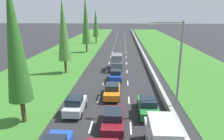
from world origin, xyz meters
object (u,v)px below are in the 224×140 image
(maroon_sedan_centre_lane, at_px, (113,119))
(grey_van_centre_lane, at_px, (117,62))
(poplar_tree_nearest, at_px, (14,40))
(street_light_mast, at_px, (176,62))
(orange_sedan_centre_lane, at_px, (112,90))
(green_sedan_right_lane, at_px, (148,106))
(silver_hatchback_left_lane, at_px, (75,105))
(poplar_tree_third, at_px, (86,20))
(poplar_tree_second, at_px, (63,30))
(blue_hatchback_centre_lane, at_px, (116,75))
(silver_van_right_lane, at_px, (162,140))
(poplar_tree_fourth, at_px, (96,23))

(maroon_sedan_centre_lane, distance_m, grey_van_centre_lane, 19.07)
(poplar_tree_nearest, bearing_deg, street_light_mast, 9.93)
(orange_sedan_centre_lane, bearing_deg, green_sedan_right_lane, -47.86)
(green_sedan_right_lane, bearing_deg, maroon_sedan_centre_lane, -139.86)
(green_sedan_right_lane, distance_m, street_light_mast, 5.07)
(silver_hatchback_left_lane, relative_size, poplar_tree_third, 0.28)
(grey_van_centre_lane, bearing_deg, green_sedan_right_lane, -77.82)
(poplar_tree_second, bearing_deg, grey_van_centre_lane, 16.08)
(poplar_tree_nearest, bearing_deg, orange_sedan_centre_lane, 38.97)
(grey_van_centre_lane, xyz_separation_m, silver_hatchback_left_lane, (-3.65, -16.48, -0.56))
(blue_hatchback_centre_lane, relative_size, poplar_tree_third, 0.28)
(blue_hatchback_centre_lane, height_order, poplar_tree_nearest, poplar_tree_nearest)
(orange_sedan_centre_lane, relative_size, street_light_mast, 0.50)
(green_sedan_right_lane, distance_m, poplar_tree_third, 35.71)
(poplar_tree_second, relative_size, poplar_tree_third, 0.86)
(maroon_sedan_centre_lane, relative_size, green_sedan_right_lane, 1.00)
(orange_sedan_centre_lane, bearing_deg, grey_van_centre_lane, 89.21)
(grey_van_centre_lane, distance_m, silver_hatchback_left_lane, 16.89)
(silver_van_right_lane, bearing_deg, poplar_tree_second, 120.91)
(silver_van_right_lane, bearing_deg, silver_hatchback_left_lane, 139.60)
(poplar_tree_nearest, relative_size, street_light_mast, 1.43)
(silver_van_right_lane, height_order, silver_hatchback_left_lane, silver_van_right_lane)
(blue_hatchback_centre_lane, bearing_deg, poplar_tree_second, 156.76)
(poplar_tree_second, xyz_separation_m, poplar_tree_third, (0.23, 19.05, 0.96))
(green_sedan_right_lane, relative_size, poplar_tree_fourth, 0.41)
(green_sedan_right_lane, bearing_deg, blue_hatchback_centre_lane, 108.83)
(blue_hatchback_centre_lane, xyz_separation_m, poplar_tree_nearest, (-7.96, -12.43, 6.66))
(silver_van_right_lane, distance_m, poplar_tree_fourth, 57.80)
(grey_van_centre_lane, height_order, poplar_tree_nearest, poplar_tree_nearest)
(maroon_sedan_centre_lane, xyz_separation_m, grey_van_centre_lane, (-0.26, 19.06, 0.59))
(street_light_mast, bearing_deg, poplar_tree_second, 136.66)
(blue_hatchback_centre_lane, bearing_deg, orange_sedan_centre_lane, -91.87)
(poplar_tree_nearest, distance_m, street_light_mast, 14.32)
(poplar_tree_fourth, bearing_deg, grey_van_centre_lane, -76.66)
(blue_hatchback_centre_lane, bearing_deg, grey_van_centre_lane, 90.30)
(maroon_sedan_centre_lane, bearing_deg, green_sedan_right_lane, 40.14)
(poplar_tree_third, bearing_deg, silver_van_right_lane, -73.13)
(maroon_sedan_centre_lane, xyz_separation_m, poplar_tree_third, (-8.49, 35.68, 7.28))
(poplar_tree_nearest, relative_size, poplar_tree_third, 0.92)
(poplar_tree_third, bearing_deg, orange_sedan_centre_lane, -74.40)
(silver_van_right_lane, bearing_deg, poplar_tree_third, 106.87)
(blue_hatchback_centre_lane, bearing_deg, poplar_tree_fourth, 101.40)
(silver_hatchback_left_lane, height_order, poplar_tree_fourth, poplar_tree_fourth)
(maroon_sedan_centre_lane, bearing_deg, poplar_tree_nearest, 176.16)
(maroon_sedan_centre_lane, distance_m, poplar_tree_second, 19.80)
(poplar_tree_second, height_order, poplar_tree_fourth, poplar_tree_second)
(grey_van_centre_lane, height_order, silver_hatchback_left_lane, grey_van_centre_lane)
(orange_sedan_centre_lane, xyz_separation_m, poplar_tree_third, (-8.05, 28.85, 7.28))
(grey_van_centre_lane, relative_size, poplar_tree_nearest, 0.38)
(poplar_tree_fourth, bearing_deg, poplar_tree_third, -90.85)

